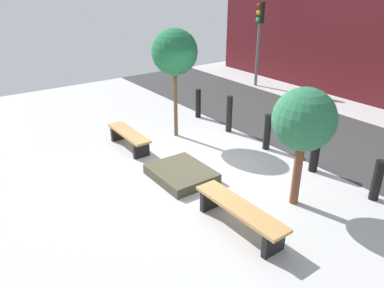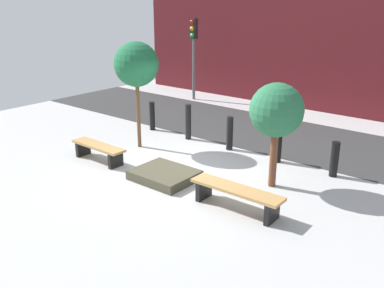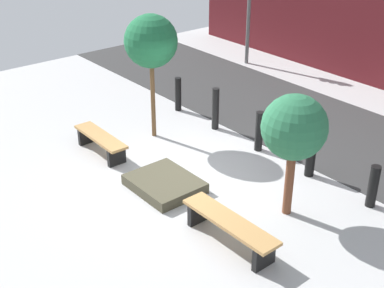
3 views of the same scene
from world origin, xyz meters
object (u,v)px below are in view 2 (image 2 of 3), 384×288
object	(u,v)px
tree_behind_right_bench	(277,111)
bollard_right	(278,144)
bench_right	(236,194)
bollard_center	(230,133)
bollard_far_right	(335,159)
planter_bed	(165,175)
bollard_far_left	(152,116)
tree_behind_left_bench	(136,65)
bollard_left	(188,122)
traffic_light_west	(194,44)
bench_left	(98,149)

from	to	relation	value
tree_behind_right_bench	bollard_right	bearing A→B (deg)	114.20
bench_right	bollard_right	xyz separation A→B (m)	(-0.63, 2.85, 0.13)
bollard_center	bollard_far_right	bearing A→B (deg)	0.00
tree_behind_right_bench	bollard_center	xyz separation A→B (m)	(-2.11, 1.40, -1.26)
planter_bed	bollard_far_right	world-z (taller)	bollard_far_right
planter_bed	bollard_right	xyz separation A→B (m)	(1.48, 2.65, 0.36)
bollard_far_left	bollard_right	world-z (taller)	bollard_right
planter_bed	tree_behind_right_bench	world-z (taller)	tree_behind_right_bench
planter_bed	tree_behind_left_bench	world-z (taller)	tree_behind_left_bench
tree_behind_left_bench	bollard_left	size ratio (longest dim) A/B	2.78
tree_behind_right_bench	traffic_light_west	xyz separation A→B (m)	(-6.75, 5.57, 0.52)
bench_left	bollard_left	distance (m)	2.93
bollard_right	tree_behind_right_bench	bearing A→B (deg)	-65.80
bench_right	tree_behind_left_bench	xyz separation A→B (m)	(-4.22, 1.45, 1.96)
bench_right	bollard_left	world-z (taller)	bollard_left
bench_right	bollard_far_right	distance (m)	2.98
bollard_far_left	traffic_light_west	size ratio (longest dim) A/B	0.28
bollard_left	bollard_far_right	xyz separation A→B (m)	(4.44, 0.00, -0.10)
bench_left	planter_bed	distance (m)	2.13
bollard_right	traffic_light_west	bearing A→B (deg)	145.77
bollard_far_right	traffic_light_west	world-z (taller)	traffic_light_west
bench_left	bollard_right	xyz separation A→B (m)	(3.59, 2.85, 0.15)
bench_right	bollard_center	bearing A→B (deg)	125.90
bollard_center	bench_right	bearing A→B (deg)	-53.52
bollard_far_left	bollard_far_right	distance (m)	5.92
traffic_light_west	bollard_right	bearing A→B (deg)	-34.23
bollard_far_right	traffic_light_west	bearing A→B (deg)	151.28
bollard_right	bollard_far_right	world-z (taller)	bollard_right
tree_behind_left_bench	tree_behind_right_bench	xyz separation A→B (m)	(4.22, 0.00, -0.58)
bollard_left	bench_left	bearing A→B (deg)	-102.43
bench_right	bollard_far_right	size ratio (longest dim) A/B	2.31
bench_left	bollard_left	bearing A→B (deg)	78.15
bollard_left	bollard_right	size ratio (longest dim) A/B	1.12
bench_right	bollard_far_left	world-z (taller)	bollard_far_left
tree_behind_left_bench	bollard_far_left	distance (m)	2.47
bench_right	tree_behind_left_bench	size ratio (longest dim) A/B	0.67
planter_bed	tree_behind_left_bench	xyz separation A→B (m)	(-2.11, 1.25, 2.20)
tree_behind_right_bench	bollard_far_right	distance (m)	2.09
bollard_center	bollard_right	distance (m)	1.48
tree_behind_left_bench	planter_bed	bearing A→B (deg)	-30.72
bollard_left	bench_right	bearing A→B (deg)	-38.48
bollard_far_left	bench_left	bearing A→B (deg)	-73.38
bollard_far_right	bollard_left	bearing A→B (deg)	180.00
bench_right	bollard_left	distance (m)	4.59
bench_left	bench_right	bearing A→B (deg)	0.58
tree_behind_left_bench	bench_right	bearing A→B (deg)	-19.01
tree_behind_right_bench	bollard_far_left	bearing A→B (deg)	164.57
bollard_right	bollard_left	bearing A→B (deg)	180.00
bench_left	bollard_far_left	world-z (taller)	bollard_far_left
bollard_far_left	tree_behind_left_bench	bearing A→B (deg)	-58.68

